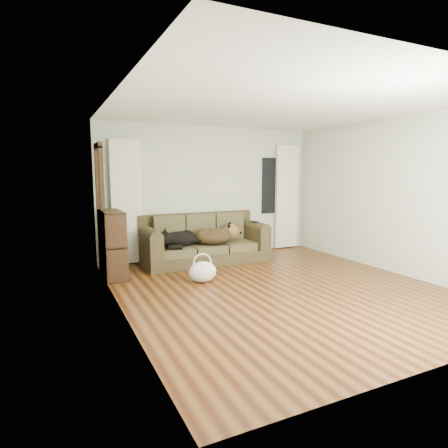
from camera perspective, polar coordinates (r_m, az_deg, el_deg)
name	(u,v)px	position (r m, az deg, el deg)	size (l,w,h in m)	color
floor	(278,288)	(5.65, 8.28, -9.62)	(5.00, 5.00, 0.00)	#39190A
ceiling	(282,106)	(5.46, 8.85, 17.39)	(5.00, 5.00, 0.00)	white
wall_back	(211,192)	(7.60, -2.07, 4.95)	(4.50, 0.04, 2.60)	#B4C3A3
wall_left	(119,206)	(4.55, -15.71, 2.66)	(0.04, 5.00, 2.60)	#B4C3A3
wall_right	(392,196)	(6.91, 24.26, 3.96)	(0.04, 5.00, 2.60)	#B4C3A3
curtain_left	(126,202)	(7.03, -14.64, 3.23)	(0.55, 0.08, 2.25)	white
curtain_right	(287,197)	(8.42, 9.51, 4.11)	(0.55, 0.08, 2.25)	white
window_pane	(272,186)	(8.25, 7.34, 5.82)	(0.50, 0.03, 1.20)	black
door_casing	(101,211)	(6.60, -18.26, 1.92)	(0.07, 0.60, 2.10)	black
sofa	(205,238)	(7.08, -2.88, -2.20)	(2.35, 1.01, 0.96)	#30271B
dog_black_lab	(177,240)	(6.83, -7.13, -2.37)	(0.67, 0.47, 0.29)	black
dog_shepherd	(215,237)	(7.05, -1.40, -1.92)	(0.75, 0.53, 0.33)	black
tv_remote	(255,222)	(7.36, 4.79, 0.37)	(0.05, 0.17, 0.02)	black
tote_bag	(203,272)	(5.85, -3.29, -7.30)	(0.44, 0.34, 0.32)	white
bookshelf	(112,246)	(6.33, -16.63, -3.29)	(0.32, 0.86, 1.08)	black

